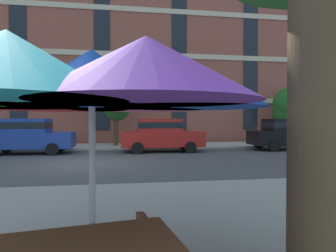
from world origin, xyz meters
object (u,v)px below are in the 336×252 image
(sedan_red, at_px, (161,134))
(street_tree_right, at_px, (290,107))
(street_tree_middle, at_px, (115,101))
(sedan_blue, at_px, (27,135))
(patio_umbrella, at_px, (92,82))
(sedan_black, at_px, (287,133))

(sedan_red, xyz_separation_m, street_tree_right, (9.63, 3.38, 1.68))
(sedan_red, bearing_deg, street_tree_middle, 131.17)
(sedan_red, height_order, street_tree_middle, street_tree_middle)
(sedan_red, bearing_deg, street_tree_right, 19.37)
(street_tree_right, bearing_deg, sedan_red, -160.63)
(sedan_blue, distance_m, patio_umbrella, 13.54)
(street_tree_middle, bearing_deg, patio_umbrella, -88.92)
(street_tree_right, bearing_deg, patio_umbrella, -126.45)
(street_tree_middle, bearing_deg, sedan_blue, -145.75)
(sedan_black, height_order, street_tree_right, street_tree_right)
(patio_umbrella, bearing_deg, sedan_red, 79.94)
(patio_umbrella, bearing_deg, street_tree_middle, 91.08)
(sedan_black, xyz_separation_m, street_tree_right, (2.26, 3.38, 1.68))
(sedan_red, height_order, sedan_black, same)
(street_tree_middle, height_order, patio_umbrella, street_tree_middle)
(street_tree_middle, bearing_deg, street_tree_right, 2.22)
(sedan_blue, distance_m, street_tree_right, 16.88)
(sedan_blue, xyz_separation_m, patio_umbrella, (4.57, -12.70, 1.07))
(sedan_black, relative_size, patio_umbrella, 1.36)
(sedan_black, distance_m, street_tree_middle, 10.52)
(sedan_black, bearing_deg, street_tree_middle, 163.63)
(sedan_red, distance_m, street_tree_middle, 4.35)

